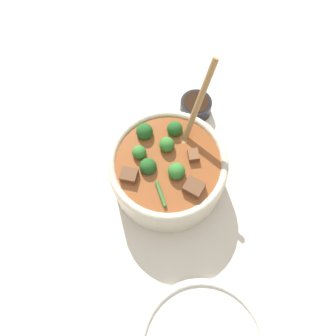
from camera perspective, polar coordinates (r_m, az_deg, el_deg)
The scene contains 3 objects.
ground_plane at distance 0.72m, azimuth 0.00°, elevation -2.12°, with size 4.00×4.00×0.00m, color silver.
stew_bowl at distance 0.67m, azimuth -0.01°, elevation -0.17°, with size 0.27×0.24×0.24m.
condiment_bowl at distance 0.79m, azimuth 4.87°, elevation 10.70°, with size 0.07×0.07×0.04m.
Camera 1 is at (0.26, 0.05, 0.67)m, focal length 35.00 mm.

